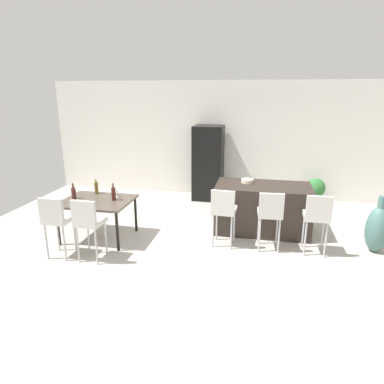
{
  "coord_description": "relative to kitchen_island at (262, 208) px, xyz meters",
  "views": [
    {
      "loc": [
        0.52,
        -5.76,
        2.63
      ],
      "look_at": [
        -0.69,
        0.12,
        0.85
      ],
      "focal_mm": 31.75,
      "sensor_mm": 36.0,
      "label": 1
    }
  ],
  "objects": [
    {
      "name": "ground_plane",
      "position": [
        -0.6,
        -0.61,
        -0.46
      ],
      "size": [
        10.0,
        10.0,
        0.0
      ],
      "primitive_type": "plane",
      "color": "#ADA89E"
    },
    {
      "name": "back_wall",
      "position": [
        -0.6,
        2.3,
        0.99
      ],
      "size": [
        10.0,
        0.12,
        2.9
      ],
      "primitive_type": "cube",
      "color": "silver",
      "rests_on": "ground_plane"
    },
    {
      "name": "kitchen_island",
      "position": [
        0.0,
        0.0,
        0.0
      ],
      "size": [
        1.79,
        0.95,
        0.92
      ],
      "primitive_type": "cube",
      "color": "black",
      "rests_on": "ground_plane"
    },
    {
      "name": "bar_chair_left",
      "position": [
        -0.65,
        -0.86,
        0.24
      ],
      "size": [
        0.42,
        0.42,
        1.05
      ],
      "color": "beige",
      "rests_on": "ground_plane"
    },
    {
      "name": "bar_chair_middle",
      "position": [
        0.13,
        -0.86,
        0.24
      ],
      "size": [
        0.43,
        0.43,
        1.05
      ],
      "color": "beige",
      "rests_on": "ground_plane"
    },
    {
      "name": "bar_chair_right",
      "position": [
        0.88,
        -0.86,
        0.24
      ],
      "size": [
        0.4,
        0.4,
        1.05
      ],
      "color": "beige",
      "rests_on": "ground_plane"
    },
    {
      "name": "dining_table",
      "position": [
        -2.95,
        -0.97,
        0.21
      ],
      "size": [
        1.24,
        0.99,
        0.74
      ],
      "color": "#4C4238",
      "rests_on": "ground_plane"
    },
    {
      "name": "dining_chair_near",
      "position": [
        -3.23,
        -1.83,
        0.24
      ],
      "size": [
        0.4,
        0.4,
        1.05
      ],
      "color": "beige",
      "rests_on": "ground_plane"
    },
    {
      "name": "dining_chair_far",
      "position": [
        -2.67,
        -1.83,
        0.24
      ],
      "size": [
        0.41,
        0.41,
        1.05
      ],
      "color": "beige",
      "rests_on": "ground_plane"
    },
    {
      "name": "wine_bottle_left",
      "position": [
        -3.15,
        -0.59,
        0.39
      ],
      "size": [
        0.07,
        0.07,
        0.29
      ],
      "color": "brown",
      "rests_on": "dining_table"
    },
    {
      "name": "wine_bottle_right",
      "position": [
        -3.29,
        -1.16,
        0.4
      ],
      "size": [
        0.07,
        0.07,
        0.33
      ],
      "color": "#471E19",
      "rests_on": "dining_table"
    },
    {
      "name": "wine_bottle_far",
      "position": [
        -3.4,
        -0.98,
        0.39
      ],
      "size": [
        0.08,
        0.08,
        0.29
      ],
      "color": "#471E19",
      "rests_on": "dining_table"
    },
    {
      "name": "wine_bottle_near",
      "position": [
        -2.64,
        -0.92,
        0.4
      ],
      "size": [
        0.08,
        0.08,
        0.32
      ],
      "color": "#471E19",
      "rests_on": "dining_table"
    },
    {
      "name": "wine_glass_middle",
      "position": [
        -2.68,
        -0.72,
        0.4
      ],
      "size": [
        0.07,
        0.07,
        0.17
      ],
      "color": "silver",
      "rests_on": "dining_table"
    },
    {
      "name": "refrigerator",
      "position": [
        -1.36,
        1.86,
        0.46
      ],
      "size": [
        0.72,
        0.68,
        1.84
      ],
      "primitive_type": "cube",
      "color": "black",
      "rests_on": "ground_plane"
    },
    {
      "name": "fruit_bowl",
      "position": [
        -0.31,
        0.14,
        0.5
      ],
      "size": [
        0.24,
        0.24,
        0.07
      ],
      "primitive_type": "cylinder",
      "color": "beige",
      "rests_on": "kitchen_island"
    },
    {
      "name": "floor_vase",
      "position": [
        1.91,
        -0.55,
        -0.05
      ],
      "size": [
        0.38,
        0.38,
        0.99
      ],
      "color": "#47706B",
      "rests_on": "ground_plane"
    },
    {
      "name": "potted_plant",
      "position": [
        1.24,
        1.85,
        -0.07
      ],
      "size": [
        0.46,
        0.46,
        0.65
      ],
      "color": "#38383D",
      "rests_on": "ground_plane"
    }
  ]
}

